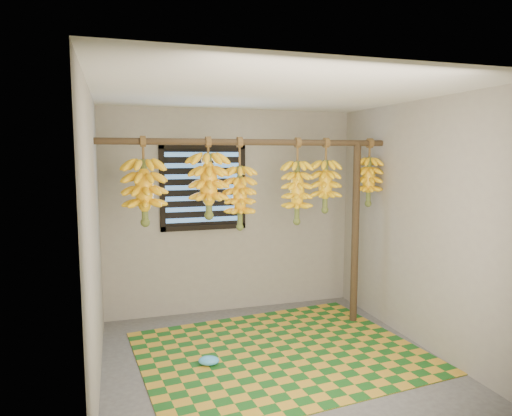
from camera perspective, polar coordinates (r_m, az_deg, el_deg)
name	(u,v)px	position (r m, az deg, el deg)	size (l,w,h in m)	color
floor	(274,362)	(4.39, 2.25, -18.71)	(3.00, 3.00, 0.01)	#4B4B4B
ceiling	(275,92)	(4.00, 2.42, 14.28)	(3.00, 3.00, 0.01)	silver
wall_back	(232,211)	(5.45, -2.99, -0.44)	(3.00, 0.01, 2.40)	gray
wall_left	(93,242)	(3.80, -19.65, -3.98)	(0.01, 3.00, 2.40)	gray
wall_right	(420,224)	(4.74, 19.76, -1.91)	(0.01, 3.00, 2.40)	gray
window	(203,187)	(5.31, -6.59, 2.60)	(1.00, 0.04, 1.00)	black
hanging_pole	(252,142)	(4.63, -0.56, 8.23)	(0.06, 0.06, 3.00)	#42321D
support_post	(355,234)	(5.18, 12.30, -3.20)	(0.08, 0.08, 2.00)	#42321D
woven_mat	(280,352)	(4.56, 3.02, -17.54)	(2.58, 2.06, 0.01)	#185219
plastic_bag	(209,361)	(4.31, -5.92, -18.44)	(0.19, 0.14, 0.08)	#40A7EE
banana_bunch_a	(144,192)	(4.45, -13.78, 1.95)	(0.39, 0.39, 0.84)	brown
banana_bunch_b	(209,186)	(4.53, -5.95, 2.80)	(0.37, 0.37, 0.80)	brown
banana_bunch_c	(240,198)	(4.61, -2.04, 1.32)	(0.32, 0.32, 0.93)	brown
banana_bunch_d	(297,192)	(4.81, 5.16, 1.96)	(0.32, 0.32, 0.90)	brown
banana_bunch_e	(325,186)	(4.94, 8.66, 2.73)	(0.33, 0.33, 0.79)	brown
banana_bunch_f	(369,181)	(5.19, 13.90, 3.26)	(0.29, 0.29, 0.74)	brown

